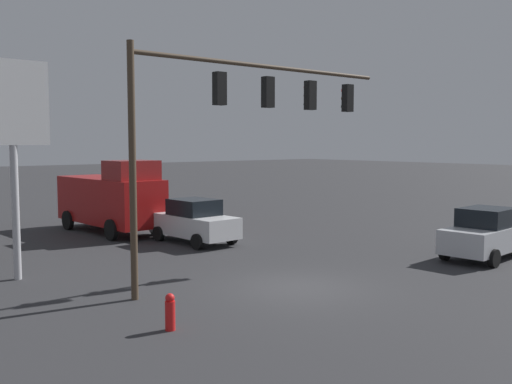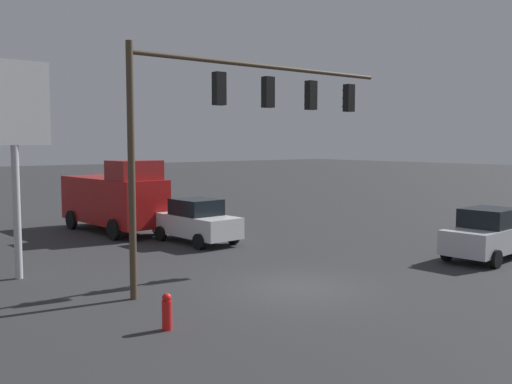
{
  "view_description": "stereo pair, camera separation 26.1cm",
  "coord_description": "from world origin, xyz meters",
  "px_view_note": "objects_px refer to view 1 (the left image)",
  "views": [
    {
      "loc": [
        11.83,
        12.35,
        4.38
      ],
      "look_at": [
        0.0,
        -2.0,
        2.78
      ],
      "focal_mm": 40.0,
      "sensor_mm": 36.0,
      "label": 1
    },
    {
      "loc": [
        11.63,
        12.51,
        4.38
      ],
      "look_at": [
        0.0,
        -2.0,
        2.78
      ],
      "focal_mm": 40.0,
      "sensor_mm": 36.0,
      "label": 2
    }
  ],
  "objects_px": {
    "price_sign": "(12,117)",
    "sedan_far": "(194,221)",
    "traffic_signal_assembly": "(247,108)",
    "sedan_waiting": "(487,234)",
    "fire_hydrant": "(170,312)",
    "delivery_truck": "(112,198)"
  },
  "relations": [
    {
      "from": "price_sign",
      "to": "sedan_far",
      "type": "bearing_deg",
      "value": -165.63
    },
    {
      "from": "traffic_signal_assembly",
      "to": "price_sign",
      "type": "relative_size",
      "value": 1.44
    },
    {
      "from": "sedan_waiting",
      "to": "fire_hydrant",
      "type": "xyz_separation_m",
      "value": [
        13.66,
        -0.4,
        -0.51
      ]
    },
    {
      "from": "sedan_far",
      "to": "fire_hydrant",
      "type": "bearing_deg",
      "value": -39.7
    },
    {
      "from": "traffic_signal_assembly",
      "to": "delivery_truck",
      "type": "relative_size",
      "value": 1.46
    },
    {
      "from": "traffic_signal_assembly",
      "to": "sedan_waiting",
      "type": "height_order",
      "value": "traffic_signal_assembly"
    },
    {
      "from": "price_sign",
      "to": "sedan_waiting",
      "type": "relative_size",
      "value": 1.55
    },
    {
      "from": "sedan_far",
      "to": "fire_hydrant",
      "type": "height_order",
      "value": "sedan_far"
    },
    {
      "from": "fire_hydrant",
      "to": "price_sign",
      "type": "bearing_deg",
      "value": -80.96
    },
    {
      "from": "traffic_signal_assembly",
      "to": "fire_hydrant",
      "type": "bearing_deg",
      "value": 32.26
    },
    {
      "from": "delivery_truck",
      "to": "sedan_far",
      "type": "distance_m",
      "value": 5.24
    },
    {
      "from": "delivery_truck",
      "to": "sedan_waiting",
      "type": "distance_m",
      "value": 17.04
    },
    {
      "from": "price_sign",
      "to": "fire_hydrant",
      "type": "distance_m",
      "value": 8.94
    },
    {
      "from": "delivery_truck",
      "to": "sedan_far",
      "type": "height_order",
      "value": "delivery_truck"
    },
    {
      "from": "price_sign",
      "to": "delivery_truck",
      "type": "relative_size",
      "value": 1.01
    },
    {
      "from": "sedan_far",
      "to": "sedan_waiting",
      "type": "bearing_deg",
      "value": 30.32
    },
    {
      "from": "price_sign",
      "to": "fire_hydrant",
      "type": "relative_size",
      "value": 7.95
    },
    {
      "from": "traffic_signal_assembly",
      "to": "price_sign",
      "type": "xyz_separation_m",
      "value": [
        5.84,
        -4.53,
        -0.3
      ]
    },
    {
      "from": "price_sign",
      "to": "fire_hydrant",
      "type": "bearing_deg",
      "value": 99.04
    },
    {
      "from": "price_sign",
      "to": "sedan_waiting",
      "type": "bearing_deg",
      "value": 152.09
    },
    {
      "from": "sedan_waiting",
      "to": "delivery_truck",
      "type": "bearing_deg",
      "value": -65.43
    },
    {
      "from": "price_sign",
      "to": "delivery_truck",
      "type": "height_order",
      "value": "price_sign"
    }
  ]
}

